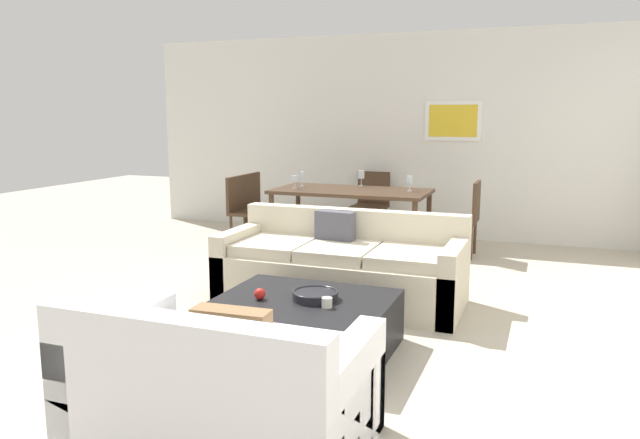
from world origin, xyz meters
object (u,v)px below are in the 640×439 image
Objects in this scene: dining_chair_right_far at (466,214)px; candle_jar at (327,303)px; dining_table at (351,195)px; wine_glass_left_far at (302,176)px; wine_glass_head at (361,175)px; wine_glass_left_near at (295,179)px; apple_on_coffee_table at (260,294)px; coffee_table at (302,327)px; dining_chair_left_near at (244,207)px; dining_chair_left_far at (259,202)px; decorative_bowl at (315,295)px; wine_glass_right_far at (410,180)px; sofa_beige at (342,269)px; loveseat_white at (221,391)px; dining_chair_head at (371,200)px.

candle_jar is at bearing -97.17° from dining_chair_right_far.
wine_glass_left_far is at bearing 170.34° from dining_table.
wine_glass_head reaches higher than dining_chair_right_far.
wine_glass_head is at bearing 37.59° from wine_glass_left_near.
wine_glass_left_near reaches higher than candle_jar.
apple_on_coffee_table is at bearing -105.00° from dining_chair_right_far.
wine_glass_left_near is (-1.36, 3.06, 0.67)m from coffee_table.
apple_on_coffee_table is 0.51× the size of wine_glass_left_near.
dining_chair_left_far is (0.00, 0.42, 0.00)m from dining_chair_left_near.
dining_chair_left_near is at bearing 125.51° from decorative_bowl.
wine_glass_left_far is (-0.68, -0.29, -0.01)m from wine_glass_head.
coffee_table is 6.76× the size of wine_glass_right_far.
dining_chair_left_far is 4.97× the size of wine_glass_right_far.
sofa_beige is 1.24m from coffee_table.
dining_table is (-0.89, 3.27, 0.27)m from candle_jar.
wine_glass_right_far is 1.13× the size of wine_glass_left_near.
apple_on_coffee_table is 0.09× the size of dining_chair_right_far.
wine_glass_right_far reaches higher than apple_on_coffee_table.
apple_on_coffee_table is 3.60m from dining_chair_right_far.
wine_glass_head is (-1.33, 0.20, 0.38)m from dining_chair_right_far.
dining_chair_left_near is (-2.08, 2.92, 0.09)m from decorative_bowl.
candle_jar is 0.40× the size of wine_glass_right_far.
sofa_beige is 2.40× the size of dining_chair_left_near.
dining_chair_right_far is (0.57, 3.34, 0.09)m from decorative_bowl.
decorative_bowl is at bearing -88.72° from wine_glass_right_far.
wine_glass_head reaches higher than wine_glass_left_near.
loveseat_white reaches higher than decorative_bowl.
apple_on_coffee_table is 0.09× the size of dining_chair_head.
dining_table is 10.42× the size of wine_glass_right_far.
sofa_beige is at bearing -49.05° from dining_chair_left_far.
sofa_beige is 2.40× the size of dining_chair_left_far.
dining_chair_left_near is (-2.22, 3.05, 0.09)m from candle_jar.
dining_chair_left_near reaches higher than decorative_bowl.
dining_chair_left_far is (-2.09, 4.66, 0.21)m from loveseat_white.
dining_chair_left_far is at bearing 121.94° from decorative_bowl.
dining_chair_left_near is at bearing -153.10° from wine_glass_left_far.
dining_table is 0.89m from dining_chair_head.
wine_glass_left_near is (0.65, 0.10, 0.36)m from dining_chair_left_near.
coffee_table is at bearing 93.98° from loveseat_white.
apple_on_coffee_table is 3.58m from wine_glass_left_far.
dining_chair_head is 1.49m from dining_chair_left_far.
loveseat_white reaches higher than coffee_table.
decorative_bowl is 0.36× the size of dining_chair_left_near.
coffee_table is 3.59m from dining_chair_left_near.
wine_glass_left_near reaches higher than dining_chair_left_near.
dining_chair_head reaches higher than coffee_table.
dining_table is 9.53× the size of wine_glass_head.
decorative_bowl is 3.28m from wine_glass_right_far.
coffee_table is 3.46m from dining_chair_right_far.
loveseat_white is at bearing -85.03° from sofa_beige.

